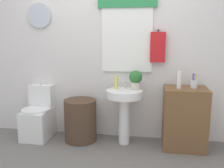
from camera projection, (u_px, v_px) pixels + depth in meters
back_wall at (111, 46)px, 3.52m from camera, size 4.40×0.18×2.60m
toilet at (39, 117)px, 3.61m from camera, size 0.38×0.51×0.76m
laundry_hamper at (80, 120)px, 3.48m from camera, size 0.45×0.45×0.58m
pedestal_sink at (124, 104)px, 3.33m from camera, size 0.48×0.48×0.75m
faucet at (126, 85)px, 3.40m from camera, size 0.03×0.03×0.10m
wooden_cabinet at (184, 118)px, 3.24m from camera, size 0.54×0.44×0.80m
soap_bottle at (116, 83)px, 3.35m from camera, size 0.05×0.05×0.18m
potted_plant at (136, 79)px, 3.31m from camera, size 0.17×0.17×0.26m
lotion_bottle at (179, 80)px, 3.12m from camera, size 0.05×0.05×0.22m
toothbrush_cup at (194, 84)px, 3.16m from camera, size 0.08×0.08×0.19m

